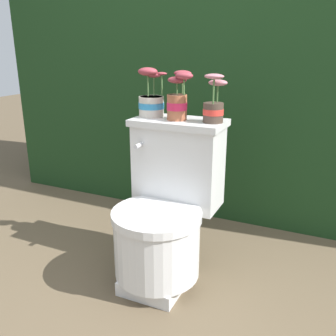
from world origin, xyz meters
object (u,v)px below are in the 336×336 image
Objects in this scene: potted_plant_left at (151,100)px; toilet at (166,210)px; potted_plant_middle at (214,105)px; potted_plant_midleft at (178,99)px.

toilet is at bearing -46.13° from potted_plant_left.
toilet is 3.46× the size of potted_plant_middle.
potted_plant_middle is at bearing 39.40° from toilet.
potted_plant_midleft is 0.17m from potted_plant_middle.
potted_plant_midleft is (0.15, -0.02, 0.02)m from potted_plant_left.
toilet is 0.52m from potted_plant_middle.
potted_plant_midleft reaches higher than potted_plant_middle.
potted_plant_left reaches higher than potted_plant_middle.
potted_plant_midleft is at bearing -8.89° from potted_plant_left.
potted_plant_left reaches higher than toilet.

